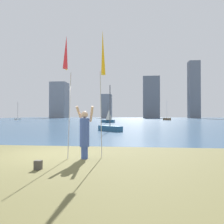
{
  "coord_description": "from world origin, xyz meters",
  "views": [
    {
      "loc": [
        3.28,
        -7.62,
        1.48
      ],
      "look_at": [
        1.34,
        11.18,
        1.74
      ],
      "focal_mm": 34.0,
      "sensor_mm": 36.0,
      "label": 1
    }
  ],
  "objects_px": {
    "bag": "(38,165)",
    "kite_flag_right": "(103,55)",
    "sailboat_2": "(167,119)",
    "sailboat_5": "(110,128)",
    "person": "(85,133)",
    "sailboat_3": "(109,116)",
    "kite_flag_left": "(66,56)",
    "sailboat_1": "(18,119)"
  },
  "relations": [
    {
      "from": "bag",
      "to": "kite_flag_right",
      "type": "bearing_deg",
      "value": 54.07
    },
    {
      "from": "sailboat_2",
      "to": "sailboat_5",
      "type": "height_order",
      "value": "sailboat_2"
    },
    {
      "from": "bag",
      "to": "sailboat_2",
      "type": "xyz_separation_m",
      "value": [
        11.8,
        55.01,
        0.27
      ]
    },
    {
      "from": "sailboat_2",
      "to": "sailboat_5",
      "type": "xyz_separation_m",
      "value": [
        -11.38,
        -41.33,
        -0.09
      ]
    },
    {
      "from": "person",
      "to": "sailboat_3",
      "type": "relative_size",
      "value": 0.47
    },
    {
      "from": "person",
      "to": "kite_flag_right",
      "type": "height_order",
      "value": "kite_flag_right"
    },
    {
      "from": "sailboat_2",
      "to": "sailboat_5",
      "type": "bearing_deg",
      "value": -105.4
    },
    {
      "from": "person",
      "to": "sailboat_5",
      "type": "xyz_separation_m",
      "value": [
        -0.5,
        12.15,
        -0.58
      ]
    },
    {
      "from": "sailboat_2",
      "to": "kite_flag_right",
      "type": "bearing_deg",
      "value": -101.03
    },
    {
      "from": "person",
      "to": "sailboat_2",
      "type": "height_order",
      "value": "sailboat_2"
    },
    {
      "from": "kite_flag_right",
      "to": "bag",
      "type": "xyz_separation_m",
      "value": [
        -1.47,
        -2.03,
        -3.51
      ]
    },
    {
      "from": "bag",
      "to": "sailboat_3",
      "type": "xyz_separation_m",
      "value": [
        -2.22,
        34.76,
        1.06
      ]
    },
    {
      "from": "sailboat_3",
      "to": "kite_flag_left",
      "type": "bearing_deg",
      "value": -85.59
    },
    {
      "from": "bag",
      "to": "sailboat_2",
      "type": "distance_m",
      "value": 56.27
    },
    {
      "from": "person",
      "to": "sailboat_5",
      "type": "relative_size",
      "value": 0.42
    },
    {
      "from": "person",
      "to": "sailboat_2",
      "type": "distance_m",
      "value": 54.58
    },
    {
      "from": "kite_flag_left",
      "to": "bag",
      "type": "relative_size",
      "value": 16.81
    },
    {
      "from": "sailboat_1",
      "to": "sailboat_2",
      "type": "distance_m",
      "value": 43.27
    },
    {
      "from": "sailboat_2",
      "to": "sailboat_3",
      "type": "relative_size",
      "value": 1.46
    },
    {
      "from": "bag",
      "to": "sailboat_2",
      "type": "bearing_deg",
      "value": 77.89
    },
    {
      "from": "bag",
      "to": "sailboat_1",
      "type": "height_order",
      "value": "sailboat_1"
    },
    {
      "from": "sailboat_3",
      "to": "sailboat_5",
      "type": "bearing_deg",
      "value": -82.87
    },
    {
      "from": "sailboat_1",
      "to": "sailboat_2",
      "type": "height_order",
      "value": "sailboat_2"
    },
    {
      "from": "person",
      "to": "kite_flag_left",
      "type": "xyz_separation_m",
      "value": [
        -0.55,
        -0.31,
        2.54
      ]
    },
    {
      "from": "sailboat_3",
      "to": "kite_flag_right",
      "type": "bearing_deg",
      "value": -83.57
    },
    {
      "from": "kite_flag_right",
      "to": "bag",
      "type": "height_order",
      "value": "kite_flag_right"
    },
    {
      "from": "sailboat_3",
      "to": "sailboat_5",
      "type": "distance_m",
      "value": 21.26
    },
    {
      "from": "kite_flag_left",
      "to": "sailboat_5",
      "type": "relative_size",
      "value": 0.97
    },
    {
      "from": "sailboat_1",
      "to": "sailboat_2",
      "type": "relative_size",
      "value": 0.97
    },
    {
      "from": "kite_flag_right",
      "to": "sailboat_1",
      "type": "height_order",
      "value": "sailboat_1"
    },
    {
      "from": "kite_flag_left",
      "to": "sailboat_2",
      "type": "distance_m",
      "value": 55.08
    },
    {
      "from": "bag",
      "to": "sailboat_3",
      "type": "bearing_deg",
      "value": 93.65
    },
    {
      "from": "sailboat_3",
      "to": "sailboat_2",
      "type": "bearing_deg",
      "value": 55.31
    },
    {
      "from": "kite_flag_left",
      "to": "person",
      "type": "bearing_deg",
      "value": 29.36
    },
    {
      "from": "person",
      "to": "sailboat_1",
      "type": "xyz_separation_m",
      "value": [
        -32.37,
        52.13,
        -0.57
      ]
    },
    {
      "from": "bag",
      "to": "sailboat_3",
      "type": "distance_m",
      "value": 34.85
    },
    {
      "from": "sailboat_3",
      "to": "sailboat_5",
      "type": "relative_size",
      "value": 0.9
    },
    {
      "from": "sailboat_3",
      "to": "sailboat_1",
      "type": "bearing_deg",
      "value": 147.12
    },
    {
      "from": "person",
      "to": "sailboat_5",
      "type": "bearing_deg",
      "value": 106.26
    },
    {
      "from": "sailboat_1",
      "to": "bag",
      "type": "bearing_deg",
      "value": -59.63
    },
    {
      "from": "bag",
      "to": "sailboat_5",
      "type": "relative_size",
      "value": 0.06
    },
    {
      "from": "sailboat_1",
      "to": "sailboat_2",
      "type": "bearing_deg",
      "value": 1.79
    }
  ]
}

